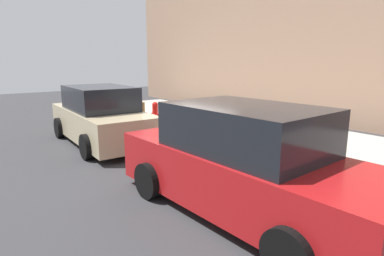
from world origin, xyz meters
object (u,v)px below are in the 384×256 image
object	(u,v)px
suitcase_olive_8	(180,120)
bollard_post	(143,112)
suitcase_maroon_3	(235,137)
suitcase_black_7	(191,122)
parked_car_beige_1	(101,117)
suitcase_red_4	(223,133)
suitcase_navy_2	(248,140)
fire_hydrant	(155,112)
suitcase_olive_1	(265,142)
parked_car_red_0	(244,164)
suitcase_silver_5	(212,127)
suitcase_black_0	(283,146)
suitcase_navy_9	(167,119)
suitcase_teal_6	(197,125)

from	to	relation	value
suitcase_olive_8	bollard_post	distance (m)	2.09
suitcase_maroon_3	suitcase_black_7	bearing A→B (deg)	-1.56
parked_car_beige_1	suitcase_red_4	bearing A→B (deg)	-136.54
suitcase_navy_2	fire_hydrant	bearing A→B (deg)	0.05
suitcase_olive_1	parked_car_beige_1	world-z (taller)	parked_car_beige_1
suitcase_maroon_3	parked_car_red_0	distance (m)	3.57
parked_car_beige_1	suitcase_silver_5	bearing A→B (deg)	-129.96
suitcase_black_0	suitcase_olive_8	world-z (taller)	suitcase_olive_8
suitcase_silver_5	suitcase_olive_8	bearing A→B (deg)	0.77
suitcase_navy_9	parked_car_beige_1	size ratio (longest dim) A/B	0.18
suitcase_olive_1	suitcase_silver_5	world-z (taller)	suitcase_silver_5
suitcase_black_0	suitcase_silver_5	world-z (taller)	suitcase_silver_5
suitcase_olive_1	suitcase_black_7	world-z (taller)	suitcase_black_7
suitcase_maroon_3	suitcase_olive_8	size ratio (longest dim) A/B	0.90
suitcase_silver_5	fire_hydrant	size ratio (longest dim) A/B	1.24
suitcase_olive_8	parked_car_beige_1	distance (m)	2.55
bollard_post	suitcase_navy_2	bearing A→B (deg)	-178.28
suitcase_navy_2	suitcase_silver_5	bearing A→B (deg)	-2.58
suitcase_navy_9	fire_hydrant	xyz separation A→B (m)	(0.86, -0.06, 0.13)
suitcase_navy_9	suitcase_red_4	bearing A→B (deg)	-178.15
suitcase_navy_2	suitcase_red_4	distance (m)	0.98
bollard_post	suitcase_black_0	bearing A→B (deg)	-178.91
suitcase_black_7	suitcase_silver_5	bearing A→B (deg)	179.82
suitcase_black_0	parked_car_red_0	bearing A→B (deg)	112.91
suitcase_red_4	fire_hydrant	bearing A→B (deg)	0.50
fire_hydrant	suitcase_olive_1	bearing A→B (deg)	-179.87
suitcase_red_4	suitcase_teal_6	world-z (taller)	suitcase_teal_6
suitcase_black_0	suitcase_olive_1	size ratio (longest dim) A/B	1.08
suitcase_maroon_3	suitcase_red_4	distance (m)	0.50
suitcase_black_7	suitcase_olive_8	xyz separation A→B (m)	(0.56, 0.02, -0.01)
suitcase_red_4	suitcase_navy_9	world-z (taller)	suitcase_navy_9
suitcase_teal_6	fire_hydrant	size ratio (longest dim) A/B	1.16
suitcase_olive_1	bollard_post	size ratio (longest dim) A/B	0.95
suitcase_olive_8	suitcase_navy_9	xyz separation A→B (m)	(0.59, 0.10, -0.04)
suitcase_black_7	suitcase_navy_9	xyz separation A→B (m)	(1.15, 0.13, -0.05)
parked_car_red_0	parked_car_beige_1	size ratio (longest dim) A/B	1.01
suitcase_maroon_3	suitcase_teal_6	size ratio (longest dim) A/B	0.90
suitcase_black_7	suitcase_navy_9	distance (m)	1.16
suitcase_navy_9	parked_car_red_0	bearing A→B (deg)	157.48
bollard_post	parked_car_red_0	xyz separation A→B (m)	(-7.21, 2.28, 0.29)
bollard_post	suitcase_olive_1	bearing A→B (deg)	-178.36
suitcase_olive_8	suitcase_navy_9	size ratio (longest dim) A/B	1.15
suitcase_black_7	bollard_post	distance (m)	2.65
suitcase_navy_2	bollard_post	world-z (taller)	bollard_post
suitcase_black_7	parked_car_beige_1	bearing A→B (deg)	66.51
suitcase_red_4	suitcase_silver_5	size ratio (longest dim) A/B	0.78
suitcase_olive_1	suitcase_navy_9	distance (m)	4.16
fire_hydrant	suitcase_maroon_3	bearing A→B (deg)	-179.73
suitcase_olive_1	parked_car_beige_1	bearing A→B (deg)	30.78
suitcase_silver_5	parked_car_beige_1	xyz separation A→B (m)	(2.09, 2.50, 0.26)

